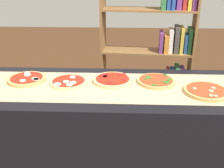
{
  "coord_description": "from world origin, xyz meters",
  "views": [
    {
      "loc": [
        0.07,
        -1.61,
        1.62
      ],
      "look_at": [
        0.0,
        0.0,
        0.91
      ],
      "focal_mm": 43.87,
      "sensor_mm": 36.0,
      "label": 1
    }
  ],
  "objects_px": {
    "pizza_mozzarella_1": "(69,82)",
    "pizza_mushroom_4": "(206,91)",
    "bookshelf": "(160,50)",
    "pizza_spinach_3": "(156,81)",
    "pizza_pepperoni_2": "(112,80)",
    "pizza_mozzarella_0": "(27,79)"
  },
  "relations": [
    {
      "from": "pizza_mozzarella_1",
      "to": "pizza_mushroom_4",
      "type": "relative_size",
      "value": 0.92
    },
    {
      "from": "pizza_mozzarella_1",
      "to": "bookshelf",
      "type": "bearing_deg",
      "value": 53.12
    },
    {
      "from": "bookshelf",
      "to": "pizza_mozzarella_1",
      "type": "bearing_deg",
      "value": -126.88
    },
    {
      "from": "pizza_spinach_3",
      "to": "pizza_pepperoni_2",
      "type": "bearing_deg",
      "value": 178.89
    },
    {
      "from": "pizza_mozzarella_0",
      "to": "pizza_spinach_3",
      "type": "distance_m",
      "value": 0.87
    },
    {
      "from": "pizza_mozzarella_1",
      "to": "bookshelf",
      "type": "height_order",
      "value": "bookshelf"
    },
    {
      "from": "pizza_pepperoni_2",
      "to": "pizza_spinach_3",
      "type": "relative_size",
      "value": 1.05
    },
    {
      "from": "pizza_mozzarella_0",
      "to": "pizza_pepperoni_2",
      "type": "height_order",
      "value": "pizza_mozzarella_0"
    },
    {
      "from": "pizza_spinach_3",
      "to": "bookshelf",
      "type": "bearing_deg",
      "value": 81.25
    },
    {
      "from": "pizza_mushroom_4",
      "to": "bookshelf",
      "type": "height_order",
      "value": "bookshelf"
    },
    {
      "from": "pizza_mushroom_4",
      "to": "pizza_spinach_3",
      "type": "bearing_deg",
      "value": 152.9
    },
    {
      "from": "pizza_mozzarella_0",
      "to": "pizza_pepperoni_2",
      "type": "xyz_separation_m",
      "value": [
        0.58,
        0.01,
        -0.0
      ]
    },
    {
      "from": "pizza_spinach_3",
      "to": "pizza_mushroom_4",
      "type": "height_order",
      "value": "pizza_mushroom_4"
    },
    {
      "from": "pizza_mushroom_4",
      "to": "bookshelf",
      "type": "relative_size",
      "value": 0.16
    },
    {
      "from": "pizza_pepperoni_2",
      "to": "bookshelf",
      "type": "height_order",
      "value": "bookshelf"
    },
    {
      "from": "pizza_mozzarella_0",
      "to": "pizza_pepperoni_2",
      "type": "bearing_deg",
      "value": 0.83
    },
    {
      "from": "pizza_mozzarella_0",
      "to": "pizza_spinach_3",
      "type": "bearing_deg",
      "value": 0.18
    },
    {
      "from": "pizza_spinach_3",
      "to": "pizza_mozzarella_1",
      "type": "bearing_deg",
      "value": -177.02
    },
    {
      "from": "pizza_mozzarella_1",
      "to": "pizza_spinach_3",
      "type": "relative_size",
      "value": 1.0
    },
    {
      "from": "pizza_pepperoni_2",
      "to": "pizza_mushroom_4",
      "type": "bearing_deg",
      "value": -14.84
    },
    {
      "from": "pizza_mozzarella_0",
      "to": "pizza_spinach_3",
      "type": "relative_size",
      "value": 1.01
    },
    {
      "from": "pizza_mushroom_4",
      "to": "bookshelf",
      "type": "distance_m",
      "value": 1.1
    }
  ]
}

